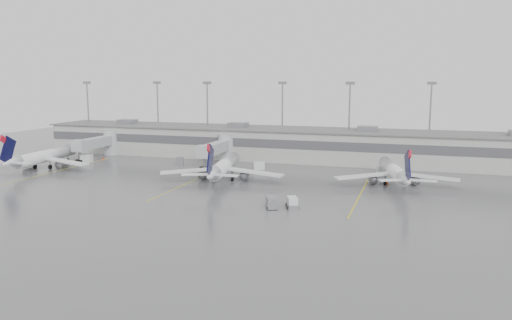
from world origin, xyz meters
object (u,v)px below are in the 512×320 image
(jet_far_left, at_px, (43,156))
(jet_mid_left, at_px, (223,166))
(jet_mid_right, at_px, (395,171))
(baggage_tug, at_px, (292,204))

(jet_far_left, xyz_separation_m, jet_mid_left, (46.21, 0.23, 0.00))
(jet_mid_right, height_order, baggage_tug, jet_mid_right)
(jet_far_left, distance_m, baggage_tug, 68.15)
(jet_far_left, distance_m, jet_mid_left, 46.21)
(jet_mid_left, xyz_separation_m, jet_mid_right, (34.72, 6.24, -0.18))
(jet_far_left, height_order, jet_mid_left, jet_mid_left)
(jet_far_left, distance_m, jet_mid_right, 81.19)
(jet_mid_left, distance_m, jet_mid_right, 35.27)
(jet_mid_left, height_order, baggage_tug, jet_mid_left)
(jet_mid_left, bearing_deg, jet_far_left, 170.11)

